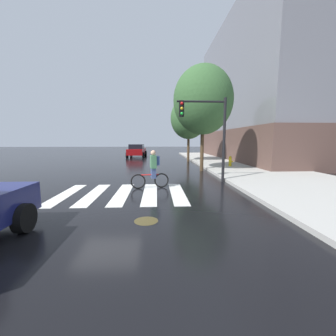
# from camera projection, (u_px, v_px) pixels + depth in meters

# --- Properties ---
(ground_plane) EXTENTS (120.00, 120.00, 0.00)m
(ground_plane) POSITION_uv_depth(u_px,v_px,m) (107.00, 194.00, 8.38)
(ground_plane) COLOR black
(sidewalk) EXTENTS (6.50, 50.00, 0.15)m
(sidewalk) POSITION_uv_depth(u_px,v_px,m) (318.00, 190.00, 8.83)
(sidewalk) COLOR #B2AFA8
(sidewalk) RESTS_ON ground
(crosswalk_stripes) EXTENTS (4.99, 3.47, 0.01)m
(crosswalk_stripes) POSITION_uv_depth(u_px,v_px,m) (122.00, 194.00, 8.41)
(crosswalk_stripes) COLOR silver
(crosswalk_stripes) RESTS_ON ground
(manhole_cover) EXTENTS (0.64, 0.64, 0.01)m
(manhole_cover) POSITION_uv_depth(u_px,v_px,m) (146.00, 221.00, 5.59)
(manhole_cover) COLOR #473D1E
(manhole_cover) RESTS_ON ground
(sedan_mid) EXTENTS (2.35, 4.73, 1.61)m
(sedan_mid) POSITION_uv_depth(u_px,v_px,m) (137.00, 150.00, 26.62)
(sedan_mid) COLOR maroon
(sedan_mid) RESTS_ON ground
(cyclist) EXTENTS (1.69, 0.41, 1.69)m
(cyclist) POSITION_uv_depth(u_px,v_px,m) (153.00, 169.00, 9.32)
(cyclist) COLOR black
(cyclist) RESTS_ON ground
(traffic_light_near) EXTENTS (2.47, 0.28, 4.20)m
(traffic_light_near) POSITION_uv_depth(u_px,v_px,m) (208.00, 125.00, 10.44)
(traffic_light_near) COLOR black
(traffic_light_near) RESTS_ON ground
(fire_hydrant) EXTENTS (0.33, 0.22, 0.78)m
(fire_hydrant) POSITION_uv_depth(u_px,v_px,m) (230.00, 161.00, 16.00)
(fire_hydrant) COLOR gold
(fire_hydrant) RESTS_ON sidewalk
(street_tree_near) EXTENTS (3.97, 3.97, 7.06)m
(street_tree_near) POSITION_uv_depth(u_px,v_px,m) (203.00, 100.00, 14.08)
(street_tree_near) COLOR #4C3823
(street_tree_near) RESTS_ON ground
(street_tree_mid) EXTENTS (3.54, 3.54, 6.30)m
(street_tree_mid) POSITION_uv_depth(u_px,v_px,m) (189.00, 118.00, 20.58)
(street_tree_mid) COLOR #4C3823
(street_tree_mid) RESTS_ON ground
(corner_building) EXTENTS (17.76, 21.51, 14.94)m
(corner_building) POSITION_uv_depth(u_px,v_px,m) (301.00, 92.00, 23.46)
(corner_building) COLOR brown
(corner_building) RESTS_ON ground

